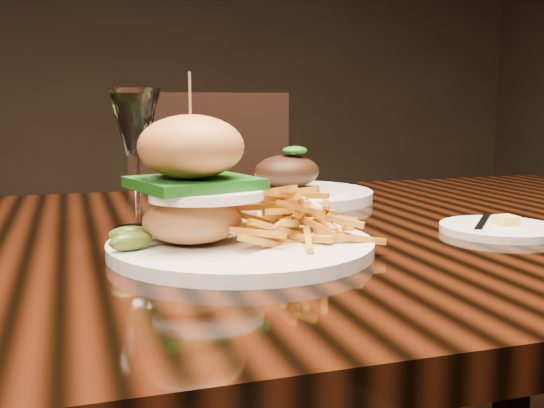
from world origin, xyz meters
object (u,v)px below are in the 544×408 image
object	(u,v)px
wine_glass	(135,127)
far_dish	(287,190)
chair_far	(212,242)
burger_plate	(233,208)
dining_table	(265,285)

from	to	relation	value
wine_glass	far_dish	size ratio (longest dim) A/B	0.63
wine_glass	chair_far	xyz separation A→B (m)	(0.28, 0.84, -0.35)
burger_plate	wine_glass	size ratio (longest dim) A/B	1.61
dining_table	far_dish	xyz separation A→B (m)	(0.12, 0.25, 0.09)
burger_plate	dining_table	bearing A→B (deg)	53.46
far_dish	wine_glass	bearing A→B (deg)	-145.05
wine_glass	far_dish	world-z (taller)	wine_glass
burger_plate	chair_far	bearing A→B (deg)	75.22
dining_table	burger_plate	distance (m)	0.19
burger_plate	chair_far	world-z (taller)	burger_plate
dining_table	wine_glass	size ratio (longest dim) A/B	8.47
dining_table	burger_plate	bearing A→B (deg)	-122.56
chair_far	dining_table	bearing A→B (deg)	-87.43
chair_far	burger_plate	bearing A→B (deg)	-90.64
burger_plate	far_dish	xyz separation A→B (m)	(0.19, 0.36, -0.03)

